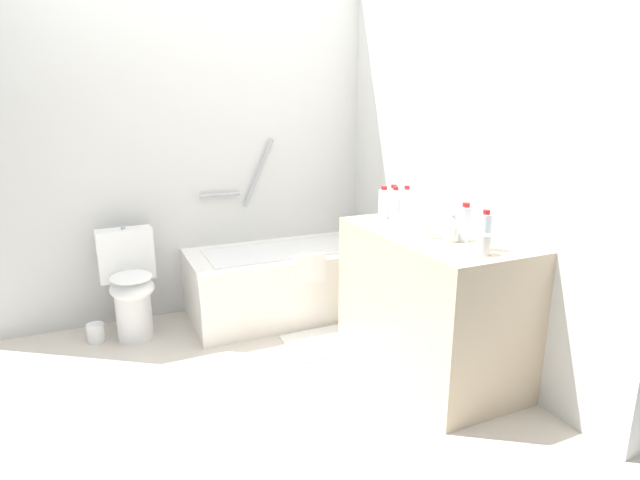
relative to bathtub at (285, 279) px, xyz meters
name	(u,v)px	position (x,y,z in m)	size (l,w,h in m)	color
ground_plane	(241,380)	(-0.58, -0.82, -0.27)	(3.72, 3.72, 0.00)	beige
wall_back_tiled	(188,148)	(-0.58, 0.40, 0.97)	(3.12, 0.10, 2.48)	silver
wall_right_mirror	(453,154)	(0.83, -0.82, 0.97)	(0.10, 2.74, 2.48)	silver
bathtub	(285,279)	(0.00, 0.00, 0.00)	(1.40, 0.70, 1.29)	white
toilet	(131,285)	(-1.08, 0.06, 0.10)	(0.37, 0.48, 0.74)	white
vanity_counter	(429,302)	(0.48, -1.13, 0.15)	(0.60, 1.16, 0.84)	tan
sink_basin	(425,226)	(0.45, -1.09, 0.60)	(0.33, 0.33, 0.07)	white
sink_faucet	(453,222)	(0.64, -1.09, 0.61)	(0.13, 0.15, 0.09)	silver
water_bottle_0	(465,223)	(0.52, -1.34, 0.66)	(0.07, 0.07, 0.20)	silver
water_bottle_1	(485,231)	(0.49, -1.52, 0.66)	(0.06, 0.06, 0.20)	silver
water_bottle_2	(393,202)	(0.51, -0.66, 0.66)	(0.07, 0.07, 0.20)	silver
water_bottle_3	(395,204)	(0.46, -0.76, 0.67)	(0.06, 0.06, 0.21)	silver
water_bottle_4	(406,205)	(0.50, -0.82, 0.67)	(0.06, 0.06, 0.22)	silver
water_bottle_5	(384,203)	(0.43, -0.67, 0.66)	(0.07, 0.07, 0.20)	silver
drinking_glass_0	(483,245)	(0.43, -1.58, 0.62)	(0.07, 0.07, 0.10)	white
drinking_glass_1	(449,233)	(0.43, -1.33, 0.62)	(0.06, 0.06, 0.10)	white
bath_mat	(331,341)	(0.10, -0.59, -0.26)	(0.59, 0.41, 0.01)	white
toilet_paper_roll	(96,333)	(-1.33, 0.07, -0.21)	(0.11, 0.11, 0.13)	white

